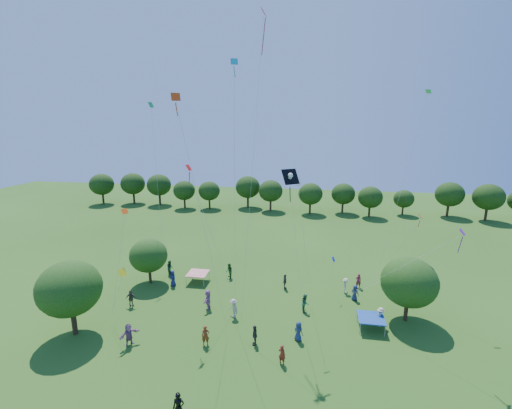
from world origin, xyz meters
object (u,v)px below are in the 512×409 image
at_px(tent_red_stripe, 198,273).
at_px(pirate_kite, 291,179).
at_px(man_in_black, 179,408).
at_px(tent_blue, 371,318).
at_px(near_tree_west, 70,289).
at_px(red_high_kite, 260,70).
at_px(near_tree_north, 149,255).
at_px(near_tree_east, 409,282).

height_order(tent_red_stripe, pirate_kite, pirate_kite).
bearing_deg(man_in_black, tent_blue, 31.73).
height_order(near_tree_west, man_in_black, near_tree_west).
bearing_deg(tent_blue, tent_red_stripe, 160.58).
height_order(pirate_kite, red_high_kite, red_high_kite).
distance_m(tent_red_stripe, pirate_kite, 18.07).
xyz_separation_m(tent_red_stripe, tent_blue, (17.67, -6.23, 0.00)).
bearing_deg(tent_red_stripe, pirate_kite, -37.32).
bearing_deg(red_high_kite, man_in_black, -99.40).
bearing_deg(tent_blue, pirate_kite, -165.36).
relative_size(near_tree_west, tent_blue, 2.93).
distance_m(near_tree_north, near_tree_east, 26.40).
bearing_deg(tent_blue, near_tree_west, -169.05).
height_order(tent_blue, red_high_kite, red_high_kite).
xyz_separation_m(near_tree_east, tent_red_stripe, (-20.99, 4.33, -2.68)).
distance_m(man_in_black, pirate_kite, 16.74).
height_order(near_tree_west, red_high_kite, red_high_kite).
relative_size(near_tree_north, man_in_black, 2.68).
xyz_separation_m(pirate_kite, red_high_kite, (-3.20, 5.27, 8.59)).
bearing_deg(man_in_black, pirate_kite, 49.19).
relative_size(pirate_kite, red_high_kite, 0.49).
bearing_deg(near_tree_west, man_in_black, -29.91).
bearing_deg(near_tree_north, near_tree_east, -7.24).
height_order(tent_red_stripe, tent_blue, same).
height_order(near_tree_north, tent_blue, near_tree_north).
height_order(near_tree_west, pirate_kite, pirate_kite).
relative_size(near_tree_east, red_high_kite, 0.23).
height_order(near_tree_north, tent_red_stripe, near_tree_north).
distance_m(near_tree_west, red_high_kite, 24.27).
relative_size(near_tree_north, red_high_kite, 0.20).
relative_size(tent_red_stripe, pirate_kite, 0.17).
height_order(near_tree_north, pirate_kite, pirate_kite).
relative_size(near_tree_east, tent_red_stripe, 2.69).
xyz_separation_m(near_tree_north, red_high_kite, (12.59, -1.81, 18.61)).
relative_size(near_tree_west, man_in_black, 3.40).
bearing_deg(near_tree_north, pirate_kite, -24.13).
height_order(near_tree_north, red_high_kite, red_high_kite).
relative_size(tent_red_stripe, tent_blue, 1.00).
height_order(near_tree_west, near_tree_north, near_tree_west).
bearing_deg(near_tree_north, red_high_kite, -8.17).
bearing_deg(red_high_kite, tent_red_stripe, 159.17).
bearing_deg(tent_blue, near_tree_east, 29.77).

